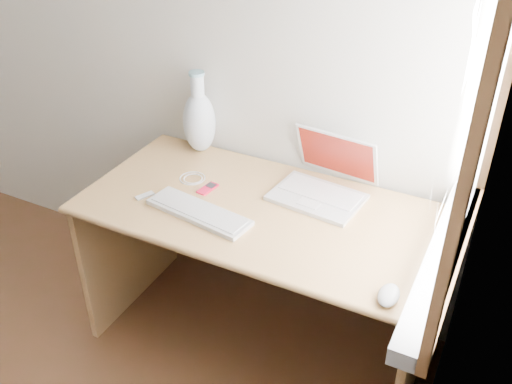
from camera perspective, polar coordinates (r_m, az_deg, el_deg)
The scene contains 10 objects.
back_wall at distance 2.78m, azimuth -15.28°, elevation 17.52°, with size 3.50×0.04×2.60m, color silver.
window at distance 1.71m, azimuth 21.70°, elevation 6.26°, with size 0.11×0.99×1.10m.
desk at distance 2.40m, azimuth 1.19°, elevation -4.68°, with size 1.39×0.69×0.73m.
laptop at distance 2.28m, azimuth 6.59°, elevation 0.99°, with size 0.37×0.32×0.24m.
external_keyboard at distance 2.18m, azimuth -5.74°, elevation -1.99°, with size 0.44×0.19×0.02m.
mouse at distance 1.84m, azimuth 13.13°, elevation -10.01°, with size 0.07×0.11×0.04m, color silver.
ipod at distance 2.33m, azimuth -4.84°, elevation 0.36°, with size 0.06×0.10×0.01m.
cable_coil at distance 2.40m, azimuth -6.38°, elevation 1.38°, with size 0.11×0.11×0.01m, color white.
remote at distance 2.32m, azimuth -11.07°, elevation -0.35°, with size 0.03×0.08×0.01m, color white.
vase at distance 2.55m, azimuth -5.70°, elevation 7.17°, with size 0.15×0.15×0.37m.
Camera 1 is at (1.80, -0.26, 1.97)m, focal length 40.00 mm.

